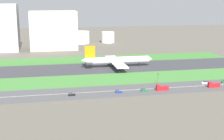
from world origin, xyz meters
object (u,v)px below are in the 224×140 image
at_px(car_0, 205,83).
at_px(traffic_light, 158,78).
at_px(fuel_tank_centre, 108,37).
at_px(hangar_building, 54,30).
at_px(truck_0, 213,85).
at_px(car_4, 144,90).
at_px(terminal_building, 1,28).
at_px(car_5, 118,92).
at_px(airliner, 116,60).
at_px(truck_1, 162,88).
at_px(fuel_tank_west, 80,37).
at_px(car_3, 71,94).

bearing_deg(car_0, traffic_light, 166.23).
relative_size(traffic_light, fuel_tank_centre, 0.40).
distance_m(traffic_light, hangar_building, 188.09).
distance_m(truck_0, fuel_tank_centre, 238.86).
xyz_separation_m(car_0, car_4, (-48.48, -10.00, 0.00)).
bearing_deg(terminal_building, truck_0, -49.89).
xyz_separation_m(car_5, truck_0, (67.46, -0.00, 0.75)).
height_order(airliner, traffic_light, airliner).
height_order(traffic_light, terminal_building, terminal_building).
distance_m(truck_1, fuel_tank_centre, 237.22).
height_order(car_4, fuel_tank_west, fuel_tank_west).
height_order(airliner, fuel_tank_centre, airliner).
relative_size(airliner, car_0, 14.77).
relative_size(fuel_tank_west, fuel_tank_centre, 1.38).
bearing_deg(car_0, fuel_tank_west, 106.12).
bearing_deg(airliner, car_0, -53.38).
bearing_deg(car_0, truck_0, -81.40).
height_order(truck_1, car_0, truck_1).
relative_size(airliner, fuel_tank_centre, 3.61).
xyz_separation_m(airliner, truck_0, (52.05, -78.00, -4.56)).
xyz_separation_m(car_5, truck_1, (29.86, -0.00, 0.75)).
bearing_deg(car_4, airliner, -88.49).
height_order(traffic_light, fuel_tank_west, fuel_tank_west).
relative_size(traffic_light, hangar_building, 0.13).
distance_m(truck_1, car_3, 60.28).
xyz_separation_m(truck_0, car_4, (-49.99, 0.00, -0.75)).
height_order(truck_0, fuel_tank_centre, fuel_tank_centre).
distance_m(car_4, hangar_building, 200.41).
distance_m(airliner, truck_0, 93.88).
distance_m(truck_0, fuel_tank_west, 246.40).
distance_m(truck_1, car_4, 12.41).
xyz_separation_m(truck_1, fuel_tank_west, (-29.50, 237.00, 6.40)).
bearing_deg(terminal_building, fuel_tank_centre, 18.75).
xyz_separation_m(fuel_tank_west, fuel_tank_centre, (37.88, 0.00, -0.73)).
xyz_separation_m(terminal_building, hangar_building, (58.59, 0.00, -4.24)).
bearing_deg(terminal_building, hangar_building, 0.00).
bearing_deg(fuel_tank_centre, truck_1, -92.03).
xyz_separation_m(airliner, car_3, (-45.83, -78.00, -5.31)).
bearing_deg(car_3, car_5, -180.00).
height_order(car_3, hangar_building, hangar_building).
relative_size(car_5, fuel_tank_west, 0.18).
xyz_separation_m(car_4, car_3, (-47.89, 0.00, 0.00)).
bearing_deg(airliner, truck_1, -79.51).
bearing_deg(truck_1, terminal_building, -57.11).
xyz_separation_m(car_0, hangar_building, (-101.65, 182.00, 21.71)).
relative_size(car_0, terminal_building, 0.08).
xyz_separation_m(car_0, car_3, (-96.37, -10.00, 0.00)).
bearing_deg(hangar_building, traffic_light, -68.36).
bearing_deg(car_0, truck_1, -164.51).
relative_size(truck_1, car_3, 1.91).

